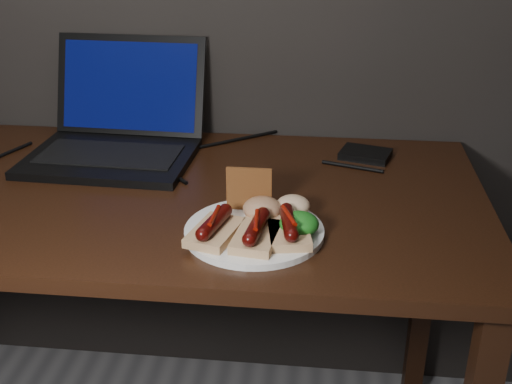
{
  "coord_description": "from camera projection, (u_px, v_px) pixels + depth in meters",
  "views": [
    {
      "loc": [
        0.36,
        0.21,
        1.31
      ],
      "look_at": [
        0.25,
        1.24,
        0.82
      ],
      "focal_mm": 45.0,
      "sensor_mm": 36.0,
      "label": 1
    }
  ],
  "objects": [
    {
      "name": "bread_sausage_left",
      "position": [
        215.0,
        228.0,
        1.11
      ],
      "size": [
        0.1,
        0.13,
        0.04
      ],
      "color": "#E0B984",
      "rests_on": "plate"
    },
    {
      "name": "salad_greens",
      "position": [
        299.0,
        224.0,
        1.12
      ],
      "size": [
        0.07,
        0.07,
        0.04
      ],
      "primitive_type": "ellipsoid",
      "color": "#186313",
      "rests_on": "plate"
    },
    {
      "name": "bread_sausage_right",
      "position": [
        289.0,
        228.0,
        1.11
      ],
      "size": [
        0.09,
        0.12,
        0.04
      ],
      "color": "#E0B984",
      "rests_on": "plate"
    },
    {
      "name": "salsa_mound",
      "position": [
        262.0,
        208.0,
        1.17
      ],
      "size": [
        0.07,
        0.07,
        0.04
      ],
      "primitive_type": "ellipsoid",
      "color": "maroon",
      "rests_on": "plate"
    },
    {
      "name": "laptop",
      "position": [
        117.0,
        131.0,
        1.49
      ],
      "size": [
        0.38,
        0.37,
        0.25
      ],
      "color": "black",
      "rests_on": "desk"
    },
    {
      "name": "coleslaw_mound",
      "position": [
        293.0,
        205.0,
        1.19
      ],
      "size": [
        0.06,
        0.06,
        0.04
      ],
      "primitive_type": "ellipsoid",
      "color": "#ECE6CC",
      "rests_on": "plate"
    },
    {
      "name": "hard_drive",
      "position": [
        365.0,
        154.0,
        1.48
      ],
      "size": [
        0.13,
        0.11,
        0.02
      ],
      "primitive_type": "cube",
      "rotation": [
        0.0,
        0.0,
        -0.29
      ],
      "color": "black",
      "rests_on": "desk"
    },
    {
      "name": "bread_sausage_center",
      "position": [
        256.0,
        232.0,
        1.1
      ],
      "size": [
        0.09,
        0.12,
        0.04
      ],
      "color": "#E0B984",
      "rests_on": "plate"
    },
    {
      "name": "plate",
      "position": [
        254.0,
        231.0,
        1.15
      ],
      "size": [
        0.32,
        0.32,
        0.01
      ],
      "primitive_type": "cylinder",
      "rotation": [
        0.0,
        0.0,
        0.36
      ],
      "color": "white",
      "rests_on": "desk"
    },
    {
      "name": "desk",
      "position": [
        147.0,
        226.0,
        1.36
      ],
      "size": [
        1.4,
        0.7,
        0.75
      ],
      "color": "black",
      "rests_on": "ground"
    },
    {
      "name": "crispbread",
      "position": [
        249.0,
        189.0,
        1.2
      ],
      "size": [
        0.08,
        0.01,
        0.08
      ],
      "primitive_type": "cube",
      "color": "brown",
      "rests_on": "plate"
    },
    {
      "name": "desk_cables",
      "position": [
        178.0,
        156.0,
        1.48
      ],
      "size": [
        0.92,
        0.34,
        0.01
      ],
      "color": "black",
      "rests_on": "desk"
    }
  ]
}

